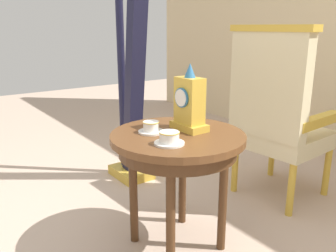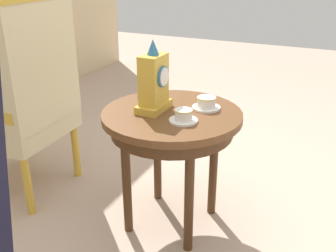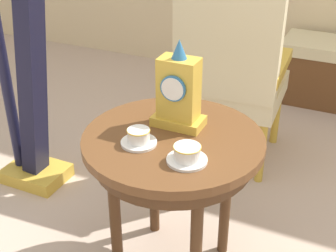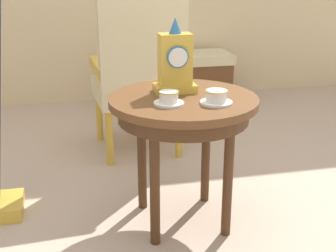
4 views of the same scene
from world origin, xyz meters
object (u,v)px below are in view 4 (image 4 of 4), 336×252
mantel_clock (175,63)px  armchair (139,65)px  window_bench (179,78)px  teacup_left (169,99)px  side_table (183,114)px  teacup_right (216,97)px

mantel_clock → armchair: 0.78m
mantel_clock → window_bench: mantel_clock is taller
teacup_left → side_table: bearing=47.9°
teacup_left → window_bench: (0.55, 2.01, -0.43)m
side_table → teacup_left: teacup_left is taller
teacup_left → mantel_clock: size_ratio=0.38×
mantel_clock → window_bench: bearing=75.4°
side_table → mantel_clock: size_ratio=1.98×
side_table → window_bench: side_table is taller
armchair → mantel_clock: bearing=-87.0°
side_table → mantel_clock: 0.23m
teacup_right → mantel_clock: size_ratio=0.41×
mantel_clock → teacup_left: bearing=-111.2°
teacup_left → armchair: 0.95m
armchair → window_bench: 1.24m
teacup_right → window_bench: (0.35, 2.05, -0.43)m
mantel_clock → window_bench: size_ratio=0.37×
side_table → teacup_right: size_ratio=4.86×
side_table → teacup_left: bearing=-132.1°
teacup_right → mantel_clock: 0.27m
mantel_clock → window_bench: (0.48, 1.83, -0.53)m
mantel_clock → armchair: size_ratio=0.29×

